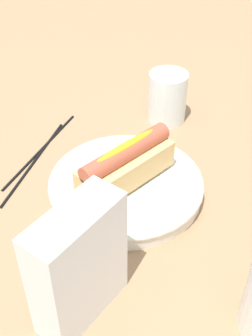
{
  "coord_description": "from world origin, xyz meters",
  "views": [
    {
      "loc": [
        0.39,
        0.28,
        0.44
      ],
      "look_at": [
        -0.01,
        0.01,
        0.05
      ],
      "focal_mm": 47.21,
      "sensor_mm": 36.0,
      "label": 1
    }
  ],
  "objects_px": {
    "chopstick_far": "(41,149)",
    "hotdog_front": "(126,164)",
    "napkin_box": "(79,266)",
    "water_glass": "(167,99)",
    "chopstick_near": "(34,161)",
    "serving_bowl": "(126,185)"
  },
  "relations": [
    {
      "from": "hotdog_front",
      "to": "napkin_box",
      "type": "distance_m",
      "value": 0.2
    },
    {
      "from": "serving_bowl",
      "to": "napkin_box",
      "type": "bearing_deg",
      "value": 19.03
    },
    {
      "from": "napkin_box",
      "to": "serving_bowl",
      "type": "bearing_deg",
      "value": -157.43
    },
    {
      "from": "hotdog_front",
      "to": "chopstick_near",
      "type": "xyz_separation_m",
      "value": [
        0.02,
        -0.16,
        -0.05
      ]
    },
    {
      "from": "hotdog_front",
      "to": "water_glass",
      "type": "xyz_separation_m",
      "value": [
        -0.21,
        -0.05,
        -0.01
      ]
    },
    {
      "from": "serving_bowl",
      "to": "water_glass",
      "type": "xyz_separation_m",
      "value": [
        -0.21,
        -0.05,
        0.03
      ]
    },
    {
      "from": "water_glass",
      "to": "napkin_box",
      "type": "distance_m",
      "value": 0.41
    },
    {
      "from": "water_glass",
      "to": "napkin_box",
      "type": "relative_size",
      "value": 0.6
    },
    {
      "from": "water_glass",
      "to": "chopstick_near",
      "type": "bearing_deg",
      "value": -26.76
    },
    {
      "from": "napkin_box",
      "to": "hotdog_front",
      "type": "bearing_deg",
      "value": -157.43
    },
    {
      "from": "chopstick_near",
      "to": "chopstick_far",
      "type": "distance_m",
      "value": 0.03
    },
    {
      "from": "napkin_box",
      "to": "chopstick_near",
      "type": "xyz_separation_m",
      "value": [
        -0.17,
        -0.23,
        -0.07
      ]
    },
    {
      "from": "hotdog_front",
      "to": "water_glass",
      "type": "distance_m",
      "value": 0.21
    },
    {
      "from": "hotdog_front",
      "to": "water_glass",
      "type": "bearing_deg",
      "value": -166.7
    },
    {
      "from": "napkin_box",
      "to": "water_glass",
      "type": "bearing_deg",
      "value": -160.4
    },
    {
      "from": "chopstick_near",
      "to": "hotdog_front",
      "type": "bearing_deg",
      "value": 80.18
    },
    {
      "from": "chopstick_near",
      "to": "napkin_box",
      "type": "bearing_deg",
      "value": 36.99
    },
    {
      "from": "serving_bowl",
      "to": "hotdog_front",
      "type": "relative_size",
      "value": 1.43
    },
    {
      "from": "chopstick_far",
      "to": "hotdog_front",
      "type": "bearing_deg",
      "value": 76.56
    },
    {
      "from": "serving_bowl",
      "to": "chopstick_near",
      "type": "xyz_separation_m",
      "value": [
        0.02,
        -0.16,
        -0.01
      ]
    },
    {
      "from": "water_glass",
      "to": "serving_bowl",
      "type": "bearing_deg",
      "value": 13.3
    },
    {
      "from": "serving_bowl",
      "to": "chopstick_far",
      "type": "xyz_separation_m",
      "value": [
        -0.01,
        -0.18,
        -0.01
      ]
    }
  ]
}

